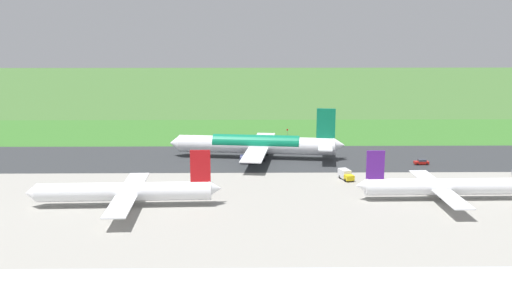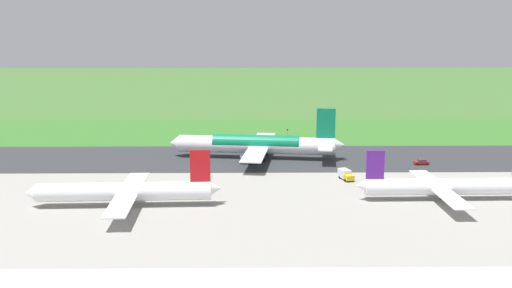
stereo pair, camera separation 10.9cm
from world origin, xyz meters
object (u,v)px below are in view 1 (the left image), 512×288
object	(u,v)px
no_stopping_sign	(287,131)
traffic_cone_orange	(279,136)
airliner_main	(257,145)
service_truck_fuel	(346,175)
airliner_parked_mid	(125,191)
airliner_parked_near	(441,186)
service_car_ops	(421,162)

from	to	relation	value
no_stopping_sign	traffic_cone_orange	xyz separation A→B (m)	(3.17, 2.26, -1.13)
no_stopping_sign	traffic_cone_orange	bearing A→B (deg)	35.53
no_stopping_sign	traffic_cone_orange	size ratio (longest dim) A/B	4.27
airliner_main	service_truck_fuel	size ratio (longest dim) A/B	8.73
airliner_parked_mid	traffic_cone_orange	bearing A→B (deg)	-114.69
airliner_main	airliner_parked_mid	world-z (taller)	airliner_main
airliner_main	airliner_parked_near	xyz separation A→B (m)	(-42.22, 44.10, -1.12)
no_stopping_sign	airliner_main	bearing A→B (deg)	73.07
airliner_parked_mid	service_truck_fuel	world-z (taller)	airliner_parked_mid
airliner_parked_near	traffic_cone_orange	bearing A→B (deg)	-67.38
airliner_parked_near	airliner_parked_mid	size ratio (longest dim) A/B	0.92
no_stopping_sign	service_truck_fuel	bearing A→B (deg)	99.86
service_car_ops	no_stopping_sign	world-z (taller)	no_stopping_sign
airliner_parked_mid	traffic_cone_orange	size ratio (longest dim) A/B	79.70
airliner_parked_near	service_truck_fuel	world-z (taller)	airliner_parked_near
service_truck_fuel	traffic_cone_orange	size ratio (longest dim) A/B	11.27
service_car_ops	no_stopping_sign	size ratio (longest dim) A/B	1.82
airliner_parked_mid	traffic_cone_orange	xyz separation A→B (m)	(-38.97, -84.77, -3.22)
service_car_ops	traffic_cone_orange	distance (m)	60.25
airliner_main	service_truck_fuel	xyz separation A→B (m)	(-23.01, 25.68, -2.95)
service_car_ops	traffic_cone_orange	xyz separation A→B (m)	(39.41, -45.57, -0.57)
service_car_ops	no_stopping_sign	distance (m)	60.02
service_car_ops	service_truck_fuel	bearing A→B (deg)	33.57
service_truck_fuel	service_car_ops	world-z (taller)	service_truck_fuel
no_stopping_sign	traffic_cone_orange	world-z (taller)	no_stopping_sign
airliner_parked_near	service_truck_fuel	size ratio (longest dim) A/B	6.54
airliner_parked_near	service_truck_fuel	distance (m)	26.68
no_stopping_sign	airliner_parked_near	bearing A→B (deg)	110.16
airliner_main	traffic_cone_orange	bearing A→B (deg)	-103.31
airliner_main	airliner_parked_near	size ratio (longest dim) A/B	1.34
airliner_parked_near	no_stopping_sign	size ratio (longest dim) A/B	17.24
airliner_main	no_stopping_sign	distance (m)	40.63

